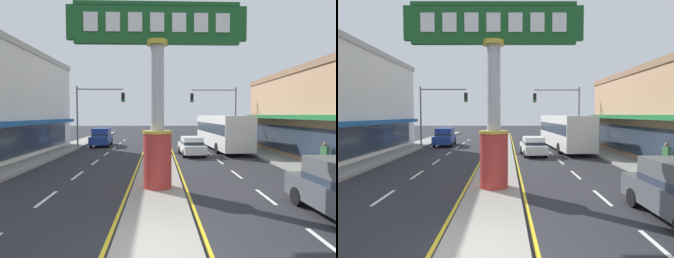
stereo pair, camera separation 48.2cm
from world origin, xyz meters
TOP-DOWN VIEW (x-y plane):
  - ground_plane at (0.00, 0.00)m, footprint 160.00×160.00m
  - median_strip at (0.00, 18.00)m, footprint 2.24×52.00m
  - sidewalk_left at (-8.99, 16.00)m, footprint 2.54×60.00m
  - sidewalk_right at (8.99, 16.00)m, footprint 2.54×60.00m
  - lane_markings at (0.00, 16.65)m, footprint 8.98×52.00m
  - district_sign at (0.00, 5.93)m, footprint 7.71×1.31m
  - traffic_light_left_side at (-6.36, 22.48)m, footprint 4.86×0.46m
  - traffic_light_right_side at (6.36, 23.18)m, footprint 4.86×0.46m
  - sedan_far_right_lane at (2.77, 16.89)m, footprint 2.00×4.38m
  - suv_near_left_lane at (-6.07, 24.31)m, footprint 2.13×4.68m
  - bus_mid_left_lane at (6.07, 20.66)m, footprint 3.12×11.32m
  - pedestrian_far_side at (9.45, 9.19)m, footprint 0.33×0.45m

SIDE VIEW (x-z plane):
  - ground_plane at x=0.00m, z-range 0.00..0.00m
  - lane_markings at x=0.00m, z-range 0.00..0.01m
  - median_strip at x=0.00m, z-range 0.00..0.14m
  - sidewalk_left at x=-8.99m, z-range 0.00..0.18m
  - sidewalk_right at x=8.99m, z-range 0.00..0.18m
  - sedan_far_right_lane at x=2.77m, z-range 0.02..1.55m
  - suv_near_left_lane at x=-6.07m, z-range 0.03..1.93m
  - pedestrian_far_side at x=9.45m, z-range 0.29..1.90m
  - bus_mid_left_lane at x=6.07m, z-range 0.24..3.50m
  - traffic_light_left_side at x=-6.36m, z-range 1.15..7.35m
  - traffic_light_right_side at x=6.36m, z-range 1.15..7.35m
  - district_sign at x=0.00m, z-range 0.28..8.31m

